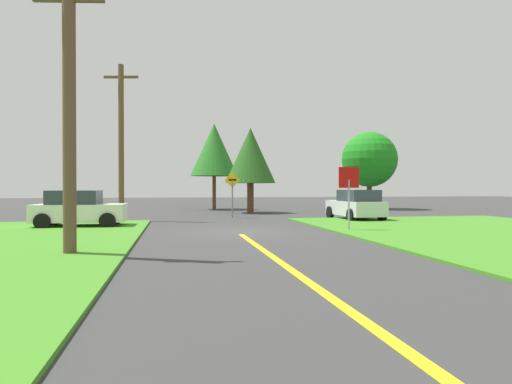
% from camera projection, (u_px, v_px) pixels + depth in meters
% --- Properties ---
extents(ground_plane, '(120.00, 120.00, 0.00)m').
position_uv_depth(ground_plane, '(237.00, 232.00, 17.23)').
color(ground_plane, '#3A3A3A').
extents(lane_stripe_center, '(0.20, 14.00, 0.01)m').
position_uv_depth(lane_stripe_center, '(290.00, 269.00, 9.37)').
color(lane_stripe_center, yellow).
rests_on(lane_stripe_center, ground).
extents(stop_sign, '(0.83, 0.10, 2.56)m').
position_uv_depth(stop_sign, '(349.00, 186.00, 17.49)').
color(stop_sign, '#9EA0A8').
rests_on(stop_sign, ground).
extents(car_on_crossroad, '(2.10, 4.03, 1.62)m').
position_uv_depth(car_on_crossroad, '(356.00, 205.00, 23.58)').
color(car_on_crossroad, silver).
rests_on(car_on_crossroad, ground).
extents(parked_car_near_building, '(3.86, 2.05, 1.62)m').
position_uv_depth(parked_car_near_building, '(79.00, 209.00, 19.16)').
color(parked_car_near_building, white).
rests_on(parked_car_near_building, ground).
extents(utility_pole_near, '(1.80, 0.40, 7.11)m').
position_uv_depth(utility_pole_near, '(69.00, 113.00, 11.20)').
color(utility_pole_near, brown).
rests_on(utility_pole_near, ground).
extents(utility_pole_mid, '(1.79, 0.46, 8.21)m').
position_uv_depth(utility_pole_mid, '(121.00, 140.00, 23.07)').
color(utility_pole_mid, brown).
rests_on(utility_pole_mid, ground).
extents(direction_sign, '(0.90, 0.10, 2.64)m').
position_uv_depth(direction_sign, '(232.00, 189.00, 25.24)').
color(direction_sign, slate).
rests_on(direction_sign, ground).
extents(oak_tree_left, '(4.46, 4.46, 6.25)m').
position_uv_depth(oak_tree_left, '(369.00, 160.00, 35.57)').
color(oak_tree_left, brown).
rests_on(oak_tree_left, ground).
extents(pine_tree_center, '(3.47, 3.47, 5.87)m').
position_uv_depth(pine_tree_center, '(250.00, 156.00, 30.20)').
color(pine_tree_center, brown).
rests_on(pine_tree_center, ground).
extents(oak_tree_right, '(3.79, 3.79, 6.84)m').
position_uv_depth(oak_tree_right, '(214.00, 150.00, 34.91)').
color(oak_tree_right, brown).
rests_on(oak_tree_right, ground).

